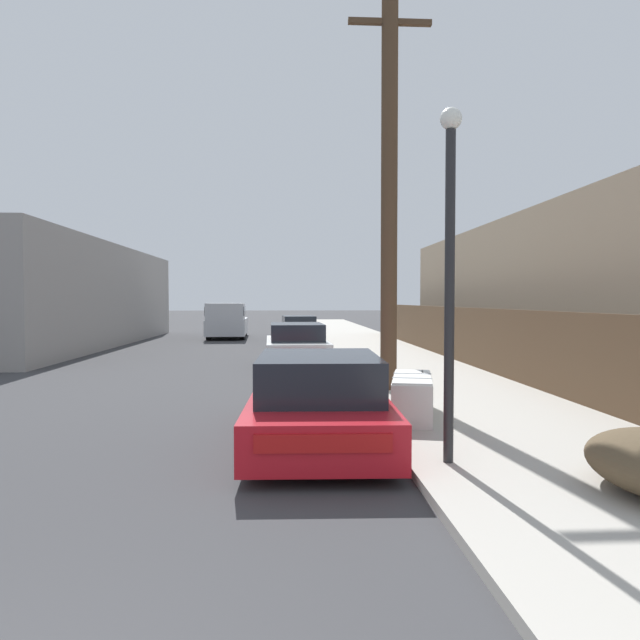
# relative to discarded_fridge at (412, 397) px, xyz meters

# --- Properties ---
(sidewalk_curb) EXTENTS (4.20, 63.00, 0.12)m
(sidewalk_curb) POSITION_rel_discarded_fridge_xyz_m (1.47, 16.06, -0.41)
(sidewalk_curb) COLOR #ADA89E
(sidewalk_curb) RESTS_ON ground
(discarded_fridge) EXTENTS (1.01, 1.90, 0.72)m
(discarded_fridge) POSITION_rel_discarded_fridge_xyz_m (0.00, 0.00, 0.00)
(discarded_fridge) COLOR silver
(discarded_fridge) RESTS_ON sidewalk_curb
(parked_sports_car_red) EXTENTS (2.03, 4.65, 1.30)m
(parked_sports_car_red) POSITION_rel_discarded_fridge_xyz_m (-1.62, -1.08, 0.13)
(parked_sports_car_red) COLOR red
(parked_sports_car_red) RESTS_ON ground
(car_parked_mid) EXTENTS (2.02, 4.44, 1.33)m
(car_parked_mid) POSITION_rel_discarded_fridge_xyz_m (-1.77, 8.78, 0.16)
(car_parked_mid) COLOR silver
(car_parked_mid) RESTS_ON ground
(car_parked_far) EXTENTS (2.04, 4.26, 1.29)m
(car_parked_far) POSITION_rel_discarded_fridge_xyz_m (-1.51, 18.83, 0.14)
(car_parked_far) COLOR silver
(car_parked_far) RESTS_ON ground
(pickup_truck) EXTENTS (2.23, 5.39, 1.89)m
(pickup_truck) POSITION_rel_discarded_fridge_xyz_m (-5.29, 21.51, 0.48)
(pickup_truck) COLOR silver
(pickup_truck) RESTS_ON ground
(utility_pole) EXTENTS (1.80, 0.36, 8.77)m
(utility_pole) POSITION_rel_discarded_fridge_xyz_m (0.15, 3.03, 4.12)
(utility_pole) COLOR #4C3826
(utility_pole) RESTS_ON sidewalk_curb
(street_lamp) EXTENTS (0.26, 0.26, 4.21)m
(street_lamp) POSITION_rel_discarded_fridge_xyz_m (-0.13, -2.59, 2.13)
(street_lamp) COLOR #232326
(street_lamp) RESTS_ON sidewalk_curb
(wooden_fence) EXTENTS (0.08, 31.17, 1.71)m
(wooden_fence) POSITION_rel_discarded_fridge_xyz_m (3.42, 8.08, 0.51)
(wooden_fence) COLOR brown
(wooden_fence) RESTS_ON sidewalk_curb
(building_left_block) EXTENTS (7.00, 19.81, 4.53)m
(building_left_block) POSITION_rel_discarded_fridge_xyz_m (-13.03, 17.28, 1.80)
(building_left_block) COLOR gray
(building_left_block) RESTS_ON ground
(building_right_house) EXTENTS (6.00, 19.93, 4.69)m
(building_right_house) POSITION_rel_discarded_fridge_xyz_m (7.78, 9.75, 1.88)
(building_right_house) COLOR gray
(building_right_house) RESTS_ON ground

